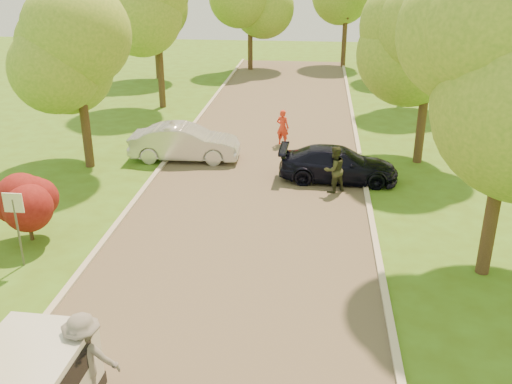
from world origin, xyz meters
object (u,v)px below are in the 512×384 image
at_px(street_sign, 15,214).
at_px(person_striped, 283,127).
at_px(dark_sedan, 338,164).
at_px(person_olive, 334,170).
at_px(skateboarder, 85,359).
at_px(silver_sedan, 185,143).

distance_m(street_sign, person_striped, 13.40).
bearing_deg(dark_sedan, street_sign, 132.05).
bearing_deg(person_olive, street_sign, 1.62).
bearing_deg(street_sign, dark_sedan, 40.34).
relative_size(skateboarder, person_olive, 1.10).
height_order(dark_sedan, person_striped, person_striped).
bearing_deg(silver_sedan, dark_sedan, -107.30).
bearing_deg(person_olive, person_striped, -102.24).
relative_size(street_sign, dark_sedan, 0.48).
distance_m(silver_sedan, person_olive, 6.81).
distance_m(street_sign, skateboarder, 6.29).
bearing_deg(person_olive, silver_sedan, -59.90).
height_order(person_striped, person_olive, person_olive).
xyz_separation_m(dark_sedan, person_olive, (-0.18, -1.18, 0.21)).
relative_size(silver_sedan, skateboarder, 2.40).
xyz_separation_m(skateboarder, person_olive, (4.79, 11.27, -0.21)).
height_order(street_sign, person_olive, street_sign).
distance_m(street_sign, person_olive, 10.74).
bearing_deg(skateboarder, person_olive, -122.99).
bearing_deg(person_striped, skateboarder, 102.87).
xyz_separation_m(person_striped, person_olive, (2.21, -5.40, 0.05)).
height_order(street_sign, person_striped, street_sign).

